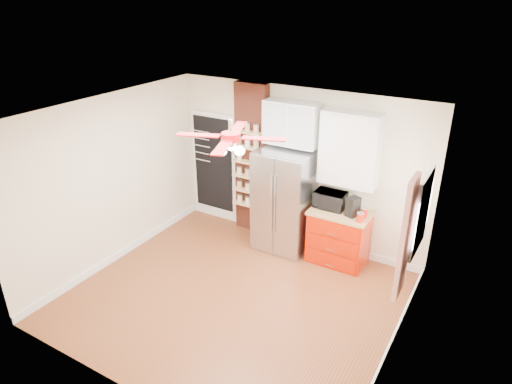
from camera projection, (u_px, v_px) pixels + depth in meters
The scene contains 21 objects.
floor at pixel (235, 297), 6.63m from camera, with size 4.50×4.50×0.00m, color brown.
ceiling at pixel (230, 115), 5.52m from camera, with size 4.50×4.50×0.00m, color white.
wall_back at pixel (298, 168), 7.64m from camera, with size 4.50×0.02×2.70m, color beige.
wall_front at pixel (122, 294), 4.50m from camera, with size 4.50×0.02×2.70m, color beige.
wall_left at pixel (112, 181), 7.11m from camera, with size 0.02×4.00×2.70m, color beige.
wall_right at pixel (403, 262), 5.03m from camera, with size 0.02×4.00×2.70m, color beige.
chalkboard at pixel (214, 164), 8.50m from camera, with size 0.95×0.05×1.95m.
brick_pillar at pixel (252, 160), 7.97m from camera, with size 0.60×0.16×2.70m, color brown.
fridge at pixel (284, 201), 7.57m from camera, with size 0.90×0.70×1.75m, color #BDBCC2.
upper_glass_cabinet at pixel (292, 123), 7.20m from camera, with size 0.90×0.35×0.70m, color white.
red_cabinet at pixel (339, 236), 7.34m from camera, with size 0.94×0.64×0.90m.
upper_shelf_unit at pixel (350, 150), 6.88m from camera, with size 0.90×0.30×1.15m, color white.
window at pixel (422, 213), 5.67m from camera, with size 0.04×0.75×1.05m, color white.
curtain at pixel (406, 239), 5.30m from camera, with size 0.06×0.40×1.55m, color red.
ceiling_fan at pixel (231, 137), 5.63m from camera, with size 1.40×1.40×0.44m.
toaster_oven at pixel (330, 200), 7.23m from camera, with size 0.49×0.33×0.27m, color black.
coffee_maker at pixel (353, 207), 6.96m from camera, with size 0.15×0.19×0.31m, color black.
canister_left at pixel (360, 218), 6.82m from camera, with size 0.10×0.10×0.14m, color red.
canister_right at pixel (364, 213), 6.95m from camera, with size 0.09×0.09×0.14m, color #B90A0B.
pantry_jar_oats at pixel (239, 156), 7.87m from camera, with size 0.08×0.08×0.14m, color beige.
pantry_jar_beans at pixel (252, 159), 7.78m from camera, with size 0.10×0.10×0.12m, color #8F5E49.
Camera 1 is at (3.01, -4.50, 4.13)m, focal length 32.00 mm.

